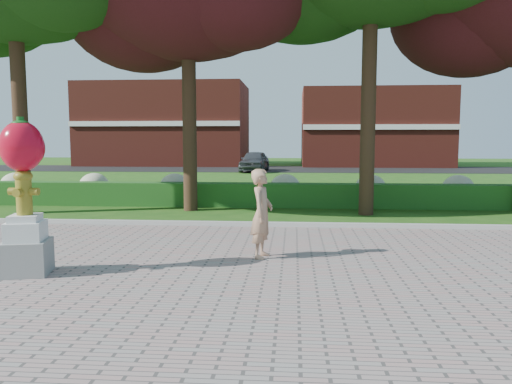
# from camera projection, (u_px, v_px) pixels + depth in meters

# --- Properties ---
(ground) EXTENTS (100.00, 100.00, 0.00)m
(ground) POSITION_uv_depth(u_px,v_px,m) (228.00, 254.00, 9.96)
(ground) COLOR #1C4C13
(ground) RESTS_ON ground
(walkway) EXTENTS (40.00, 14.00, 0.04)m
(walkway) POSITION_uv_depth(u_px,v_px,m) (184.00, 329.00, 5.99)
(walkway) COLOR gray
(walkway) RESTS_ON ground
(curb) EXTENTS (40.00, 0.18, 0.15)m
(curb) POSITION_uv_depth(u_px,v_px,m) (243.00, 225.00, 12.93)
(curb) COLOR #ADADA5
(curb) RESTS_ON ground
(lawn_hedge) EXTENTS (24.00, 0.70, 0.80)m
(lawn_hedge) POSITION_uv_depth(u_px,v_px,m) (255.00, 195.00, 16.86)
(lawn_hedge) COLOR #154B19
(lawn_hedge) RESTS_ON ground
(hydrangea_row) EXTENTS (20.10, 1.10, 0.99)m
(hydrangea_row) POSITION_uv_depth(u_px,v_px,m) (273.00, 188.00, 17.79)
(hydrangea_row) COLOR #B2B188
(hydrangea_row) RESTS_ON ground
(street) EXTENTS (50.00, 8.00, 0.02)m
(street) POSITION_uv_depth(u_px,v_px,m) (277.00, 169.00, 37.72)
(street) COLOR black
(street) RESTS_ON ground
(building_left) EXTENTS (14.00, 8.00, 7.00)m
(building_left) POSITION_uv_depth(u_px,v_px,m) (166.00, 125.00, 44.05)
(building_left) COLOR maroon
(building_left) RESTS_ON ground
(building_right) EXTENTS (12.00, 8.00, 6.40)m
(building_right) POSITION_uv_depth(u_px,v_px,m) (372.00, 128.00, 42.73)
(building_right) COLOR maroon
(building_right) RESTS_ON ground
(hydrant_sculpture) EXTENTS (0.85, 0.85, 2.61)m
(hydrant_sculpture) POSITION_uv_depth(u_px,v_px,m) (24.00, 192.00, 8.20)
(hydrant_sculpture) COLOR gray
(hydrant_sculpture) RESTS_ON walkway
(woman) EXTENTS (0.51, 0.68, 1.69)m
(woman) POSITION_uv_depth(u_px,v_px,m) (262.00, 214.00, 9.42)
(woman) COLOR tan
(woman) RESTS_ON walkway
(parked_car) EXTENTS (2.07, 4.38, 1.45)m
(parked_car) POSITION_uv_depth(u_px,v_px,m) (254.00, 161.00, 34.81)
(parked_car) COLOR #3E4145
(parked_car) RESTS_ON street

